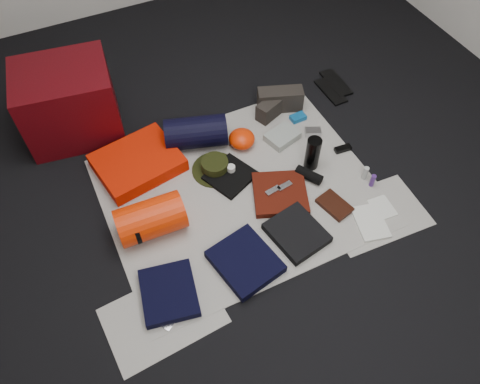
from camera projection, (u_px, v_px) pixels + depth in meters
name	position (u px, v px, depth m)	size (l,w,h in m)	color
floor	(240.00, 192.00, 2.88)	(4.50, 4.50, 0.02)	black
newspaper_mat	(240.00, 191.00, 2.87)	(1.60, 1.30, 0.01)	beige
newspaper_sheet_front_left	(163.00, 316.00, 2.39)	(0.58, 0.40, 0.00)	beige
newspaper_sheet_front_right	(375.00, 214.00, 2.77)	(0.58, 0.40, 0.00)	beige
red_cabinet	(69.00, 102.00, 2.99)	(0.58, 0.48, 0.48)	#4E050B
sleeping_pad	(138.00, 163.00, 2.94)	(0.50, 0.41, 0.09)	red
stuff_sack	(151.00, 219.00, 2.61)	(0.22, 0.22, 0.38)	red
sack_strap_left	(134.00, 226.00, 2.58)	(0.22, 0.22, 0.03)	black
sack_strap_right	(168.00, 213.00, 2.63)	(0.22, 0.22, 0.03)	black
navy_duffel	(196.00, 132.00, 3.02)	(0.21, 0.21, 0.40)	black
boonie_brim	(215.00, 169.00, 2.96)	(0.30, 0.30, 0.01)	black
boonie_crown	(215.00, 165.00, 2.93)	(0.17, 0.17, 0.07)	black
hiking_boot_left	(272.00, 107.00, 3.22)	(0.25, 0.10, 0.13)	#2C2722
hiking_boot_right	(280.00, 99.00, 3.24)	(0.31, 0.12, 0.15)	#2C2722
flip_flop_left	(331.00, 91.00, 3.41)	(0.11, 0.29, 0.02)	black
flip_flop_right	(336.00, 83.00, 3.46)	(0.11, 0.30, 0.02)	black
trousers_navy_a	(169.00, 293.00, 2.43)	(0.28, 0.32, 0.05)	black
trousers_navy_b	(245.00, 261.00, 2.54)	(0.30, 0.35, 0.05)	black
trousers_charcoal	(297.00, 233.00, 2.65)	(0.27, 0.31, 0.05)	black
black_tshirt	(230.00, 176.00, 2.92)	(0.27, 0.25, 0.03)	black
red_shirt	(280.00, 194.00, 2.82)	(0.32, 0.32, 0.04)	#491108
orange_stuff_sack	(242.00, 139.00, 3.05)	(0.17, 0.17, 0.11)	red
first_aid_pouch	(282.00, 136.00, 3.10)	(0.21, 0.15, 0.05)	gray
water_bottle	(313.00, 153.00, 2.89)	(0.09, 0.09, 0.23)	black
speaker	(309.00, 175.00, 2.89)	(0.07, 0.07, 0.17)	black
compact_camera	(313.00, 132.00, 3.13)	(0.10, 0.06, 0.04)	#B7B6BC
cyan_case	(298.00, 117.00, 3.22)	(0.10, 0.07, 0.03)	#0F5791
toiletry_purple	(373.00, 181.00, 2.85)	(0.03, 0.03, 0.09)	#45226F
toiletry_clear	(365.00, 173.00, 2.89)	(0.03, 0.03, 0.10)	#A8ADA9
paperback_book	(334.00, 205.00, 2.78)	(0.13, 0.20, 0.03)	black
map_booklet	(371.00, 222.00, 2.72)	(0.16, 0.24, 0.01)	silver
map_printout	(382.00, 207.00, 2.78)	(0.12, 0.16, 0.01)	silver
sunglasses	(343.00, 149.00, 3.05)	(0.11, 0.04, 0.03)	black
key_cluster	(167.00, 323.00, 2.35)	(0.06, 0.06, 0.01)	#B7B6BC
tape_roll	(231.00, 168.00, 2.91)	(0.05, 0.05, 0.04)	silver
energy_bar_a	(273.00, 191.00, 2.80)	(0.10, 0.04, 0.01)	#B7B6BC
energy_bar_b	(285.00, 186.00, 2.82)	(0.10, 0.04, 0.01)	#B7B6BC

